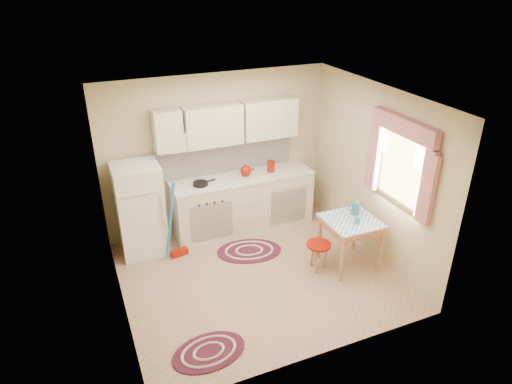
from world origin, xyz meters
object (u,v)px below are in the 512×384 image
(fridge, at_px, (140,210))
(table, at_px, (349,242))
(base_cabinets, at_px, (243,204))
(stool, at_px, (318,256))

(fridge, bearing_deg, table, -29.56)
(fridge, distance_m, base_cabinets, 1.65)
(fridge, xyz_separation_m, stool, (2.18, -1.44, -0.49))
(fridge, height_order, base_cabinets, fridge)
(fridge, relative_size, table, 1.94)
(base_cabinets, distance_m, table, 1.85)
(base_cabinets, bearing_deg, stool, -69.76)
(stool, bearing_deg, fridge, 146.53)
(base_cabinets, bearing_deg, table, -56.80)
(base_cabinets, height_order, stool, base_cabinets)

